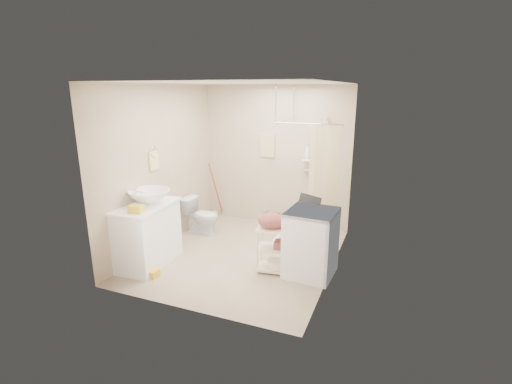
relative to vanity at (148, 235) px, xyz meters
The scene contains 23 objects.
floor 1.46m from the vanity, 33.25° to the left, with size 3.20×3.20×0.00m, color tan.
ceiling 2.55m from the vanity, 33.25° to the left, with size 2.80×3.20×0.04m, color silver.
wall_back 2.76m from the vanity, 63.83° to the left, with size 2.80×0.04×2.60m, color #C0AE95.
wall_front 1.66m from the vanity, 35.90° to the right, with size 2.80×0.04×2.60m, color #C0AE95.
wall_left 1.16m from the vanity, 107.52° to the left, with size 0.04×3.20×2.60m, color #C0AE95.
wall_right 2.80m from the vanity, 16.54° to the left, with size 0.04×3.20×2.60m, color #C0AE95.
vanity is the anchor object (origin of this frame).
sink 0.57m from the vanity, 76.89° to the left, with size 0.59×0.59×0.20m, color white.
counter_basket 0.61m from the vanity, 72.78° to the right, with size 0.18×0.14×0.10m, color gold.
floor_basket 0.57m from the vanity, 50.00° to the right, with size 0.28×0.21×0.15m, color yellow.
toilet 1.37m from the vanity, 84.95° to the left, with size 0.36×0.64×0.65m, color silver.
mop 2.26m from the vanity, 92.26° to the left, with size 0.11×0.11×1.11m, color #A22723, non-canonical shape.
potted_plant_a 2.42m from the vanity, 63.61° to the left, with size 0.15×0.10×0.29m, color #964322.
potted_plant_b 2.53m from the vanity, 58.59° to the left, with size 0.17×0.14×0.31m, color brown.
hanging_towel 2.75m from the vanity, 66.66° to the left, with size 0.28×0.03×0.42m, color #D0C38B.
towel_ring 1.18m from the vanity, 111.43° to the left, with size 0.04×0.22×0.34m, color #EDE18A, non-canonical shape.
tp_holder 0.88m from the vanity, 103.86° to the left, with size 0.08×0.12×0.14m, color white, non-canonical shape.
shower 2.77m from the vanity, 42.01° to the left, with size 1.10×1.10×2.10m, color white, non-canonical shape.
shampoo_bottle_a 3.07m from the vanity, 52.10° to the left, with size 0.10×0.10×0.25m, color silver.
shampoo_bottle_b 3.13m from the vanity, 50.36° to the left, with size 0.08×0.08×0.18m, color #4C60AC.
washing_machine 2.37m from the vanity, 13.79° to the left, with size 0.64×0.66×0.94m, color silver.
laundry_rack 1.91m from the vanity, 14.27° to the left, with size 0.57×0.34×0.79m, color #F3E6CC, non-canonical shape.
ironing_board 2.24m from the vanity, 19.01° to the left, with size 0.31×0.09×1.11m, color black, non-canonical shape.
Camera 1 is at (2.18, -4.88, 2.52)m, focal length 26.00 mm.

